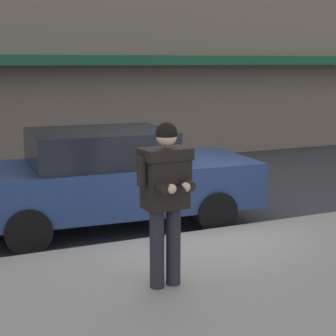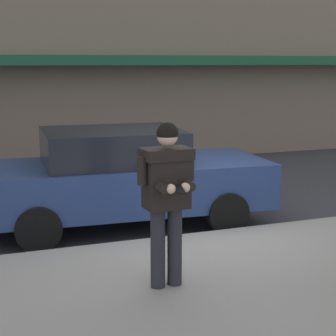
% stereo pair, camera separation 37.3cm
% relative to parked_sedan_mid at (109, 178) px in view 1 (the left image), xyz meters
% --- Properties ---
extents(ground_plane, '(80.00, 80.00, 0.00)m').
position_rel_parked_sedan_mid_xyz_m(ground_plane, '(0.68, -0.96, -0.79)').
color(ground_plane, '#333338').
extents(curb_paint_line, '(28.00, 0.12, 0.01)m').
position_rel_parked_sedan_mid_xyz_m(curb_paint_line, '(1.68, -0.91, -0.79)').
color(curb_paint_line, silver).
rests_on(curb_paint_line, ground).
extents(parked_sedan_mid, '(4.61, 2.14, 1.54)m').
position_rel_parked_sedan_mid_xyz_m(parked_sedan_mid, '(0.00, 0.00, 0.00)').
color(parked_sedan_mid, navy).
rests_on(parked_sedan_mid, ground).
extents(man_texting_on_phone, '(0.65, 0.60, 1.81)m').
position_rel_parked_sedan_mid_xyz_m(man_texting_on_phone, '(-0.30, -2.84, 0.46)').
color(man_texting_on_phone, '#23232B').
rests_on(man_texting_on_phone, sidewalk).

